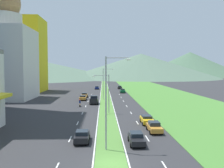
% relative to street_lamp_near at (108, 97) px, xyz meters
% --- Properties ---
extents(ground_plane, '(600.00, 600.00, 0.00)m').
position_rel_street_lamp_near_xyz_m(ground_plane, '(0.16, -4.31, -6.01)').
color(ground_plane, '#2D2D30').
extents(grass_median, '(3.20, 240.00, 0.06)m').
position_rel_street_lamp_near_xyz_m(grass_median, '(0.16, 55.69, -5.98)').
color(grass_median, '#518438').
rests_on(grass_median, ground_plane).
extents(grass_verge_right, '(24.00, 240.00, 0.06)m').
position_rel_street_lamp_near_xyz_m(grass_verge_right, '(20.76, 55.69, -5.98)').
color(grass_verge_right, '#477F33').
rests_on(grass_verge_right, ground_plane).
extents(lane_dash_left_2, '(0.16, 2.80, 0.01)m').
position_rel_street_lamp_near_xyz_m(lane_dash_left_2, '(-4.94, -5.01, -6.00)').
color(lane_dash_left_2, silver).
rests_on(lane_dash_left_2, ground_plane).
extents(lane_dash_left_3, '(0.16, 2.80, 0.01)m').
position_rel_street_lamp_near_xyz_m(lane_dash_left_3, '(-4.94, 4.64, -6.00)').
color(lane_dash_left_3, silver).
rests_on(lane_dash_left_3, ground_plane).
extents(lane_dash_left_4, '(0.16, 2.80, 0.01)m').
position_rel_street_lamp_near_xyz_m(lane_dash_left_4, '(-4.94, 14.29, -6.00)').
color(lane_dash_left_4, silver).
rests_on(lane_dash_left_4, ground_plane).
extents(lane_dash_left_5, '(0.16, 2.80, 0.01)m').
position_rel_street_lamp_near_xyz_m(lane_dash_left_5, '(-4.94, 23.95, -6.00)').
color(lane_dash_left_5, silver).
rests_on(lane_dash_left_5, ground_plane).
extents(lane_dash_left_6, '(0.16, 2.80, 0.01)m').
position_rel_street_lamp_near_xyz_m(lane_dash_left_6, '(-4.94, 33.60, -6.00)').
color(lane_dash_left_6, silver).
rests_on(lane_dash_left_6, ground_plane).
extents(lane_dash_left_7, '(0.16, 2.80, 0.01)m').
position_rel_street_lamp_near_xyz_m(lane_dash_left_7, '(-4.94, 43.25, -6.00)').
color(lane_dash_left_7, silver).
rests_on(lane_dash_left_7, ground_plane).
extents(lane_dash_left_8, '(0.16, 2.80, 0.01)m').
position_rel_street_lamp_near_xyz_m(lane_dash_left_8, '(-4.94, 52.90, -6.00)').
color(lane_dash_left_8, silver).
rests_on(lane_dash_left_8, ground_plane).
extents(lane_dash_left_9, '(0.16, 2.80, 0.01)m').
position_rel_street_lamp_near_xyz_m(lane_dash_left_9, '(-4.94, 62.55, -6.00)').
color(lane_dash_left_9, silver).
rests_on(lane_dash_left_9, ground_plane).
extents(lane_dash_right_2, '(0.16, 2.80, 0.01)m').
position_rel_street_lamp_near_xyz_m(lane_dash_right_2, '(5.26, -5.01, -6.00)').
color(lane_dash_right_2, silver).
rests_on(lane_dash_right_2, ground_plane).
extents(lane_dash_right_3, '(0.16, 2.80, 0.01)m').
position_rel_street_lamp_near_xyz_m(lane_dash_right_3, '(5.26, 4.64, -6.00)').
color(lane_dash_right_3, silver).
rests_on(lane_dash_right_3, ground_plane).
extents(lane_dash_right_4, '(0.16, 2.80, 0.01)m').
position_rel_street_lamp_near_xyz_m(lane_dash_right_4, '(5.26, 14.29, -6.00)').
color(lane_dash_right_4, silver).
rests_on(lane_dash_right_4, ground_plane).
extents(lane_dash_right_5, '(0.16, 2.80, 0.01)m').
position_rel_street_lamp_near_xyz_m(lane_dash_right_5, '(5.26, 23.95, -6.00)').
color(lane_dash_right_5, silver).
rests_on(lane_dash_right_5, ground_plane).
extents(lane_dash_right_6, '(0.16, 2.80, 0.01)m').
position_rel_street_lamp_near_xyz_m(lane_dash_right_6, '(5.26, 33.60, -6.00)').
color(lane_dash_right_6, silver).
rests_on(lane_dash_right_6, ground_plane).
extents(lane_dash_right_7, '(0.16, 2.80, 0.01)m').
position_rel_street_lamp_near_xyz_m(lane_dash_right_7, '(5.26, 43.25, -6.00)').
color(lane_dash_right_7, silver).
rests_on(lane_dash_right_7, ground_plane).
extents(lane_dash_right_8, '(0.16, 2.80, 0.01)m').
position_rel_street_lamp_near_xyz_m(lane_dash_right_8, '(5.26, 52.90, -6.00)').
color(lane_dash_right_8, silver).
rests_on(lane_dash_right_8, ground_plane).
extents(lane_dash_right_9, '(0.16, 2.80, 0.01)m').
position_rel_street_lamp_near_xyz_m(lane_dash_right_9, '(5.26, 62.55, -6.00)').
color(lane_dash_right_9, silver).
rests_on(lane_dash_right_9, ground_plane).
extents(edge_line_median_left, '(0.16, 240.00, 0.01)m').
position_rel_street_lamp_near_xyz_m(edge_line_median_left, '(-1.59, 55.69, -6.00)').
color(edge_line_median_left, silver).
rests_on(edge_line_median_left, ground_plane).
extents(edge_line_median_right, '(0.16, 240.00, 0.01)m').
position_rel_street_lamp_near_xyz_m(edge_line_median_right, '(1.91, 55.69, -6.00)').
color(edge_line_median_right, silver).
rests_on(edge_line_median_right, ground_plane).
extents(domed_building, '(16.85, 16.85, 34.19)m').
position_rel_street_lamp_near_xyz_m(domed_building, '(-30.78, 49.47, 8.33)').
color(domed_building, silver).
rests_on(domed_building, ground_plane).
extents(midrise_colored, '(15.98, 15.98, 29.78)m').
position_rel_street_lamp_near_xyz_m(midrise_colored, '(-33.11, 75.97, 8.88)').
color(midrise_colored, yellow).
rests_on(midrise_colored, ground_plane).
extents(hill_far_left, '(239.74, 239.74, 26.19)m').
position_rel_street_lamp_near_xyz_m(hill_far_left, '(-104.00, 234.89, 7.09)').
color(hill_far_left, '#516B56').
rests_on(hill_far_left, ground_plane).
extents(hill_far_center, '(157.43, 157.43, 25.20)m').
position_rel_street_lamp_near_xyz_m(hill_far_center, '(38.47, 229.66, 6.60)').
color(hill_far_center, '#516B56').
rests_on(hill_far_center, ground_plane).
extents(hill_far_right, '(132.54, 132.54, 30.51)m').
position_rel_street_lamp_near_xyz_m(hill_far_right, '(107.89, 280.68, 9.25)').
color(hill_far_right, '#47664C').
rests_on(hill_far_right, ground_plane).
extents(street_lamp_near, '(2.86, 0.39, 10.59)m').
position_rel_street_lamp_near_xyz_m(street_lamp_near, '(0.00, 0.00, 0.00)').
color(street_lamp_near, '#99999E').
rests_on(street_lamp_near, ground_plane).
extents(street_lamp_mid, '(3.49, 0.54, 8.06)m').
position_rel_street_lamp_near_xyz_m(street_lamp_mid, '(0.14, 23.48, -1.24)').
color(street_lamp_mid, '#99999E').
rests_on(street_lamp_mid, ground_plane).
extents(street_lamp_far, '(3.45, 0.36, 9.39)m').
position_rel_street_lamp_near_xyz_m(street_lamp_far, '(-0.21, 47.02, -0.56)').
color(street_lamp_far, '#99999E').
rests_on(street_lamp_far, ground_plane).
extents(car_0, '(1.87, 4.74, 1.45)m').
position_rel_street_lamp_near_xyz_m(car_0, '(7.11, 87.96, -5.26)').
color(car_0, black).
rests_on(car_0, ground_plane).
extents(car_1, '(2.01, 4.26, 1.46)m').
position_rel_street_lamp_near_xyz_m(car_1, '(-6.60, 45.73, -5.25)').
color(car_1, '#C6842D').
rests_on(car_1, ground_plane).
extents(car_2, '(1.87, 4.37, 1.52)m').
position_rel_street_lamp_near_xyz_m(car_2, '(6.85, 7.92, -5.24)').
color(car_2, '#C6842D').
rests_on(car_2, ground_plane).
extents(car_3, '(1.88, 4.10, 1.49)m').
position_rel_street_lamp_near_xyz_m(car_3, '(-3.24, 3.26, -5.24)').
color(car_3, black).
rests_on(car_3, ground_plane).
extents(car_4, '(1.85, 4.44, 1.44)m').
position_rel_street_lamp_near_xyz_m(car_4, '(3.47, 2.17, -5.27)').
color(car_4, black).
rests_on(car_4, ground_plane).
extents(car_5, '(1.96, 4.29, 1.50)m').
position_rel_street_lamp_near_xyz_m(car_5, '(6.92, 68.20, -5.23)').
color(car_5, '#0C5128').
rests_on(car_5, ground_plane).
extents(car_6, '(1.86, 4.43, 1.41)m').
position_rel_street_lamp_near_xyz_m(car_6, '(-3.49, 86.12, -5.28)').
color(car_6, navy).
rests_on(car_6, ground_plane).
extents(car_7, '(2.02, 4.47, 1.48)m').
position_rel_street_lamp_near_xyz_m(car_7, '(-6.71, 53.57, -5.25)').
color(car_7, '#C6842D').
rests_on(car_7, ground_plane).
extents(car_8, '(1.94, 4.51, 1.39)m').
position_rel_street_lamp_near_xyz_m(car_8, '(6.75, 13.44, -5.28)').
color(car_8, yellow).
rests_on(car_8, ground_plane).
extents(pickup_truck_0, '(2.18, 5.40, 2.00)m').
position_rel_street_lamp_near_xyz_m(pickup_truck_0, '(-3.05, 38.27, -5.02)').
color(pickup_truck_0, black).
rests_on(pickup_truck_0, ground_plane).
extents(motorcycle_rider, '(0.36, 2.00, 1.80)m').
position_rel_street_lamp_near_xyz_m(motorcycle_rider, '(-6.31, 33.10, -5.26)').
color(motorcycle_rider, black).
rests_on(motorcycle_rider, ground_plane).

